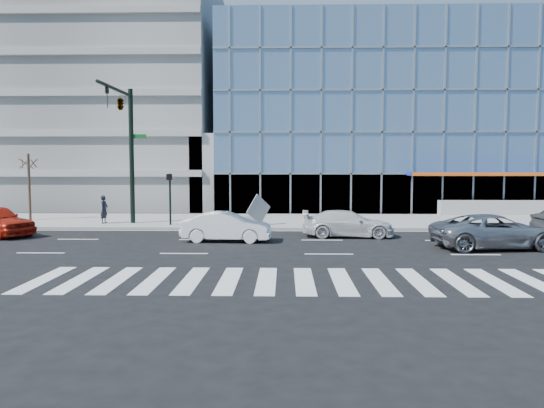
{
  "coord_description": "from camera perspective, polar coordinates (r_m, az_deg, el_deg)",
  "views": [
    {
      "loc": [
        -1.84,
        -25.63,
        3.72
      ],
      "look_at": [
        -2.51,
        3.0,
        1.54
      ],
      "focal_mm": 35.0,
      "sensor_mm": 36.0,
      "label": 1
    }
  ],
  "objects": [
    {
      "name": "ground",
      "position": [
        25.96,
        5.4,
        -3.9
      ],
      "size": [
        160.0,
        160.0,
        0.0
      ],
      "primitive_type": "plane",
      "color": "black",
      "rests_on": "ground"
    },
    {
      "name": "traffic_signal",
      "position": [
        31.65,
        -15.66,
        8.63
      ],
      "size": [
        1.14,
        5.74,
        8.0
      ],
      "color": "black",
      "rests_on": "sidewalk"
    },
    {
      "name": "white_sedan",
      "position": [
        25.46,
        -4.91,
        -2.46
      ],
      "size": [
        4.36,
        1.73,
        1.41
      ],
      "primitive_type": "imported",
      "rotation": [
        0.0,
        0.0,
        1.51
      ],
      "color": "white",
      "rests_on": "ground"
    },
    {
      "name": "tower_backdrop",
      "position": [
        101.73,
        -15.34,
        15.71
      ],
      "size": [
        14.0,
        14.0,
        48.0
      ],
      "primitive_type": "cube",
      "color": "gray",
      "rests_on": "ground"
    },
    {
      "name": "sidewalk",
      "position": [
        33.88,
        4.45,
        -1.83
      ],
      "size": [
        120.0,
        8.0,
        0.15
      ],
      "primitive_type": "cube",
      "color": "gray",
      "rests_on": "ground"
    },
    {
      "name": "theatre_building",
      "position": [
        54.14,
        18.55,
        8.14
      ],
      "size": [
        42.0,
        26.0,
        15.0
      ],
      "primitive_type": "cube",
      "color": "#6788AC",
      "rests_on": "ground"
    },
    {
      "name": "parking_garage",
      "position": [
        55.09,
        -18.24,
        10.69
      ],
      "size": [
        24.0,
        24.0,
        20.0
      ],
      "primitive_type": "cube",
      "color": "gray",
      "rests_on": "ground"
    },
    {
      "name": "silver_suv",
      "position": [
        25.19,
        22.87,
        -2.75
      ],
      "size": [
        5.65,
        3.05,
        1.51
      ],
      "primitive_type": "imported",
      "rotation": [
        0.0,
        0.0,
        1.67
      ],
      "color": "#A2A3A7",
      "rests_on": "ground"
    },
    {
      "name": "ramp_block",
      "position": [
        43.83,
        -4.11,
        3.41
      ],
      "size": [
        6.0,
        8.0,
        6.0
      ],
      "primitive_type": "cube",
      "color": "gray",
      "rests_on": "ground"
    },
    {
      "name": "ped_signal_post",
      "position": [
        31.33,
        -10.94,
        1.39
      ],
      "size": [
        0.3,
        0.33,
        3.0
      ],
      "color": "black",
      "rests_on": "sidewalk"
    },
    {
      "name": "tilted_panel",
      "position": [
        30.78,
        -1.46,
        -0.59
      ],
      "size": [
        1.36,
        1.3,
        1.82
      ],
      "primitive_type": "cube",
      "rotation": [
        0.0,
        0.66,
        0.76
      ],
      "color": "gray",
      "rests_on": "sidewalk"
    },
    {
      "name": "pedestrian",
      "position": [
        33.28,
        -17.61,
        -0.55
      ],
      "size": [
        0.51,
        0.68,
        1.68
      ],
      "primitive_type": "imported",
      "rotation": [
        0.0,
        0.0,
        1.38
      ],
      "color": "black",
      "rests_on": "sidewalk"
    },
    {
      "name": "street_tree_near",
      "position": [
        36.86,
        -24.73,
        4.05
      ],
      "size": [
        1.1,
        1.1,
        4.23
      ],
      "color": "#332319",
      "rests_on": "sidewalk"
    },
    {
      "name": "white_suv",
      "position": [
        27.2,
        8.16,
        -2.12
      ],
      "size": [
        4.7,
        2.04,
        1.34
      ],
      "primitive_type": "imported",
      "rotation": [
        0.0,
        0.0,
        1.54
      ],
      "color": "silver",
      "rests_on": "ground"
    }
  ]
}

